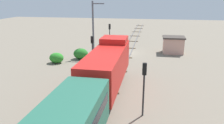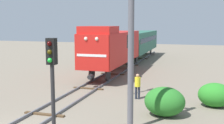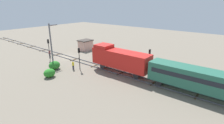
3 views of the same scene
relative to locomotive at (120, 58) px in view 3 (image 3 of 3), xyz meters
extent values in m
plane|color=#756B5B|center=(0.00, -15.77, -2.77)|extent=(116.10, 116.10, 0.00)
cube|color=#595960|center=(-0.72, -15.77, -2.69)|extent=(0.10, 77.40, 0.16)
cube|color=#595960|center=(0.72, -15.77, -2.69)|extent=(0.10, 77.40, 0.16)
cube|color=#4C3823|center=(0.00, -51.24, -2.73)|extent=(2.40, 0.24, 0.09)
cube|color=#4C3823|center=(0.00, -44.79, -2.73)|extent=(2.40, 0.24, 0.09)
cube|color=#4C3823|center=(0.00, -38.34, -2.73)|extent=(2.40, 0.24, 0.09)
cube|color=#4C3823|center=(0.00, -31.89, -2.73)|extent=(2.40, 0.24, 0.09)
cube|color=#4C3823|center=(0.00, -25.44, -2.73)|extent=(2.40, 0.24, 0.09)
cube|color=#4C3823|center=(0.00, -18.99, -2.73)|extent=(2.40, 0.24, 0.09)
cube|color=#4C3823|center=(0.00, -12.54, -2.73)|extent=(2.40, 0.24, 0.09)
cube|color=#4C3823|center=(0.00, -6.09, -2.73)|extent=(2.40, 0.24, 0.09)
cube|color=#4C3823|center=(0.00, 0.36, -2.73)|extent=(2.40, 0.24, 0.09)
cube|color=#4C3823|center=(0.00, 6.81, -2.73)|extent=(2.40, 0.24, 0.09)
cube|color=#4C3823|center=(0.00, 13.26, -2.73)|extent=(2.40, 0.24, 0.09)
cube|color=red|center=(0.00, 0.24, -0.06)|extent=(2.90, 11.00, 2.90)
cube|color=red|center=(0.00, -3.66, 1.69)|extent=(2.75, 2.80, 0.60)
cube|color=red|center=(0.00, -5.31, -0.06)|extent=(2.84, 0.10, 2.84)
cube|color=white|center=(0.00, -5.35, -0.26)|extent=(2.46, 0.06, 0.20)
sphere|color=white|center=(-0.45, -5.36, 1.04)|extent=(0.28, 0.28, 0.28)
sphere|color=white|center=(0.45, -5.36, 1.04)|extent=(0.28, 0.28, 0.28)
cylinder|color=#262628|center=(0.00, -5.61, -1.91)|extent=(0.36, 0.50, 0.36)
cylinder|color=#262628|center=(-0.72, -3.46, -2.06)|extent=(0.18, 1.10, 1.10)
cylinder|color=#262628|center=(0.72, -3.46, -2.06)|extent=(0.18, 1.10, 1.10)
cylinder|color=#262628|center=(-0.72, 3.94, -2.06)|extent=(0.18, 1.10, 1.10)
cylinder|color=#262628|center=(0.72, 3.94, -2.06)|extent=(0.18, 1.10, 1.10)
cube|color=#26604C|center=(0.00, 13.34, -0.30)|extent=(2.80, 14.00, 2.70)
cube|color=black|center=(0.00, 13.34, 0.05)|extent=(2.84, 12.88, 0.64)
cylinder|color=#262628|center=(-0.72, 7.94, -2.13)|extent=(0.16, 0.96, 0.96)
cylinder|color=#262628|center=(0.72, 7.94, -2.13)|extent=(0.16, 0.96, 0.96)
cylinder|color=#262628|center=(3.20, -17.23, -0.52)|extent=(0.14, 0.14, 4.51)
cube|color=black|center=(3.20, -17.23, 1.29)|extent=(0.32, 0.24, 0.90)
sphere|color=#390606|center=(3.20, -17.37, 1.56)|extent=(0.16, 0.16, 0.16)
sphere|color=#3C3306|center=(3.20, -17.37, 1.28)|extent=(0.16, 0.16, 0.16)
sphere|color=green|center=(3.20, -17.37, 1.00)|extent=(0.16, 0.16, 0.16)
cylinder|color=#262628|center=(3.40, -6.83, -0.67)|extent=(0.14, 0.14, 4.21)
cube|color=black|center=(3.40, -6.83, 0.98)|extent=(0.32, 0.24, 0.90)
sphere|color=#390606|center=(3.40, -6.97, 1.25)|extent=(0.16, 0.16, 0.16)
sphere|color=#3C3306|center=(3.40, -6.97, 0.97)|extent=(0.16, 0.16, 0.16)
sphere|color=green|center=(3.40, -6.97, 0.69)|extent=(0.16, 0.16, 0.16)
cylinder|color=#262628|center=(-3.60, 3.96, -0.62)|extent=(0.14, 0.14, 4.31)
cube|color=black|center=(-3.60, 3.96, 1.09)|extent=(0.32, 0.24, 0.90)
sphere|color=red|center=(-3.60, 3.82, 1.36)|extent=(0.16, 0.16, 0.16)
sphere|color=#3C3306|center=(-3.60, 3.82, 1.08)|extent=(0.16, 0.16, 0.16)
sphere|color=black|center=(-3.60, 3.82, 0.80)|extent=(0.16, 0.16, 0.16)
cylinder|color=#262B38|center=(2.30, -18.56, -2.35)|extent=(0.15, 0.15, 0.85)
cylinder|color=#262B38|center=(2.50, -18.56, -2.35)|extent=(0.15, 0.15, 0.85)
cylinder|color=maroon|center=(2.40, -18.56, -1.61)|extent=(0.38, 0.38, 0.62)
sphere|color=tan|center=(2.40, -18.56, -1.19)|extent=(0.23, 0.23, 0.23)
cylinder|color=#262B38|center=(4.10, -7.79, -2.35)|extent=(0.15, 0.15, 0.85)
cylinder|color=#262B38|center=(4.30, -7.79, -2.35)|extent=(0.15, 0.15, 0.85)
cylinder|color=yellow|center=(4.20, -7.79, -1.61)|extent=(0.38, 0.38, 0.62)
sphere|color=tan|center=(4.20, -7.79, -1.19)|extent=(0.23, 0.23, 0.23)
cylinder|color=#595960|center=(5.00, -13.22, 1.41)|extent=(0.28, 0.28, 8.37)
cube|color=#595960|center=(4.10, -13.22, 5.20)|extent=(1.80, 0.16, 0.16)
cube|color=#D19E8C|center=(-7.50, -16.96, -1.52)|extent=(3.20, 2.60, 2.50)
cube|color=#3F3833|center=(-7.50, -16.96, -0.15)|extent=(3.50, 2.90, 0.24)
cube|color=#2D2319|center=(-7.50, -18.28, -1.82)|extent=(0.80, 0.06, 1.90)
ellipsoid|color=#287226|center=(6.32, -10.73, -1.97)|extent=(2.20, 1.80, 1.60)
ellipsoid|color=#2A8126|center=(9.02, -8.14, -2.04)|extent=(2.00, 1.64, 1.46)
camera|label=1|loc=(-4.02, 19.38, 6.20)|focal=35.00mm
camera|label=2|loc=(7.93, -25.65, 2.24)|focal=45.00mm
camera|label=3|loc=(23.73, 17.50, 9.22)|focal=28.00mm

